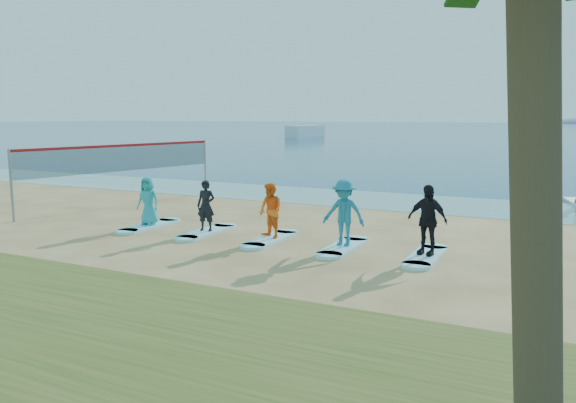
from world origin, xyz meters
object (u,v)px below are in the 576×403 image
at_px(volleyball_net, 122,158).
at_px(surfboard_1, 207,232).
at_px(surfboard_0, 149,226).
at_px(student_2, 271,211).
at_px(student_0, 148,201).
at_px(surfboard_3, 343,247).
at_px(surfboard_2, 271,239).
at_px(student_3, 344,213).
at_px(student_1, 206,206).
at_px(surfboard_4, 426,256).
at_px(boat_offshore_a, 305,137).
at_px(student_4, 427,220).

xyz_separation_m(volleyball_net, surfboard_1, (6.16, -3.12, -1.86)).
distance_m(surfboard_0, student_2, 4.58).
height_order(student_0, surfboard_3, student_0).
xyz_separation_m(volleyball_net, surfboard_2, (8.41, -3.12, -1.86)).
xyz_separation_m(surfboard_1, student_3, (4.50, -0.00, 0.95)).
relative_size(surfboard_3, student_3, 1.21).
bearing_deg(surfboard_3, student_1, -180.00).
distance_m(student_0, student_1, 2.25).
bearing_deg(student_0, surfboard_4, -5.15).
bearing_deg(student_3, boat_offshore_a, 114.26).
bearing_deg(surfboard_1, student_0, -180.00).
bearing_deg(surfboard_3, surfboard_0, 180.00).
bearing_deg(student_2, student_3, 24.38).
bearing_deg(student_2, student_4, 24.38).
bearing_deg(surfboard_2, student_1, -180.00).
bearing_deg(surfboard_3, surfboard_2, 180.00).
distance_m(student_1, student_3, 4.50).
bearing_deg(student_4, student_3, -166.91).
bearing_deg(volleyball_net, student_1, -26.88).
bearing_deg(student_2, student_0, -155.62).
height_order(volleyball_net, student_1, volleyball_net).
bearing_deg(volleyball_net, student_0, -38.62).
relative_size(surfboard_2, student_2, 1.38).
height_order(boat_offshore_a, surfboard_1, boat_offshore_a).
relative_size(student_0, surfboard_3, 0.71).
height_order(student_1, surfboard_3, student_1).
bearing_deg(surfboard_0, student_1, -0.00).
xyz_separation_m(volleyball_net, surfboard_0, (3.91, -3.12, -1.86)).
relative_size(surfboard_2, surfboard_4, 1.00).
bearing_deg(student_2, student_1, -155.62).
height_order(student_2, student_3, student_3).
bearing_deg(surfboard_0, student_2, -0.00).
bearing_deg(student_2, surfboard_1, -155.62).
xyz_separation_m(surfboard_3, surfboard_4, (2.25, 0.00, 0.00)).
relative_size(surfboard_4, student_4, 1.22).
bearing_deg(student_1, boat_offshore_a, 101.85).
bearing_deg(surfboard_4, student_0, -180.00).
relative_size(volleyball_net, surfboard_0, 4.04).
bearing_deg(surfboard_2, student_0, -180.00).
relative_size(boat_offshore_a, student_4, 4.94).
height_order(student_3, student_4, student_3).
relative_size(boat_offshore_a, student_1, 5.69).
relative_size(volleyball_net, surfboard_4, 4.04).
xyz_separation_m(surfboard_1, student_4, (6.75, -0.00, 0.94)).
distance_m(student_2, student_3, 2.25).
bearing_deg(student_1, surfboard_0, 169.46).
bearing_deg(boat_offshore_a, surfboard_4, -56.94).
height_order(boat_offshore_a, student_3, student_3).
bearing_deg(surfboard_3, student_2, -180.00).
height_order(boat_offshore_a, student_4, student_4).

